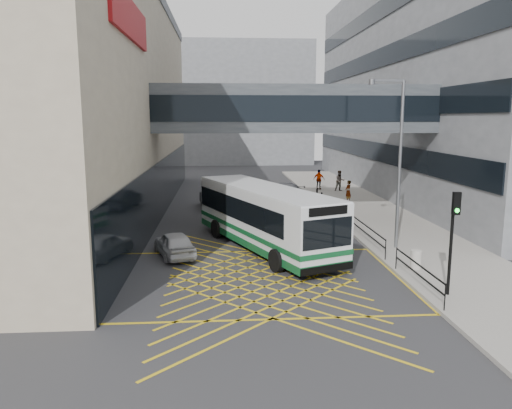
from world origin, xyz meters
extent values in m
plane|color=#333335|center=(0.00, 0.00, 0.00)|extent=(120.00, 120.00, 0.00)
cube|color=black|center=(-5.96, 16.00, 2.00)|extent=(0.10, 41.50, 4.00)
cube|color=maroon|center=(-5.92, 4.00, 11.50)|extent=(0.18, 9.00, 1.80)
cube|color=slate|center=(24.00, 24.00, 10.00)|extent=(24.00, 44.00, 20.00)
cube|color=black|center=(11.96, 24.00, 4.00)|extent=(0.10, 43.50, 1.60)
cube|color=black|center=(11.96, 24.00, 8.00)|extent=(0.10, 43.50, 1.60)
cube|color=black|center=(11.96, 24.00, 12.00)|extent=(0.10, 43.50, 1.60)
cube|color=black|center=(11.96, 24.00, 16.00)|extent=(0.10, 43.50, 1.60)
cube|color=slate|center=(-2.00, 60.00, 9.00)|extent=(28.00, 16.00, 18.00)
cube|color=#41464B|center=(3.00, 12.00, 7.50)|extent=(20.00, 4.00, 3.00)
cube|color=black|center=(3.00, 9.98, 7.50)|extent=(19.50, 0.06, 1.60)
cube|color=black|center=(3.00, 14.02, 7.50)|extent=(19.50, 0.06, 1.60)
cube|color=gray|center=(9.00, 15.00, 0.08)|extent=(6.00, 54.00, 0.16)
cube|color=gold|center=(0.00, 0.00, 0.00)|extent=(12.00, 9.00, 0.01)
cube|color=silver|center=(0.50, 5.01, 1.83)|extent=(6.98, 11.99, 2.91)
cube|color=#0F4D26|center=(0.50, 5.01, 0.56)|extent=(7.04, 12.05, 0.37)
cube|color=#0F4D26|center=(0.50, 5.01, 1.13)|extent=(7.06, 12.05, 0.24)
cube|color=black|center=(0.26, 5.61, 2.21)|extent=(6.47, 10.62, 1.13)
cube|color=black|center=(2.74, -0.46, 2.10)|extent=(2.33, 1.02, 1.29)
cube|color=black|center=(2.75, -0.48, 3.07)|extent=(1.82, 0.79, 0.38)
cube|color=silver|center=(0.50, 5.01, 3.30)|extent=(6.92, 11.88, 0.11)
cube|color=black|center=(2.75, -0.48, 0.54)|extent=(2.53, 1.12, 0.32)
cube|color=black|center=(-1.74, 10.49, 0.54)|extent=(2.53, 1.12, 0.32)
cylinder|color=black|center=(0.72, 0.90, 0.54)|extent=(0.69, 1.11, 1.08)
cylinder|color=black|center=(3.23, 1.93, 0.54)|extent=(0.69, 1.11, 1.08)
cylinder|color=black|center=(-2.06, 7.68, 0.54)|extent=(0.69, 1.11, 1.08)
cylinder|color=black|center=(0.45, 8.71, 0.54)|extent=(0.69, 1.11, 1.08)
imported|color=#BCBCBE|center=(-4.15, 3.87, 0.66)|extent=(2.94, 4.46, 1.32)
imported|color=black|center=(-2.36, 17.69, 0.77)|extent=(2.79, 5.21, 1.55)
imported|color=gray|center=(3.82, 21.91, 0.74)|extent=(3.16, 5.09, 1.47)
cylinder|color=black|center=(7.00, -2.92, 1.88)|extent=(0.12, 0.12, 3.44)
cube|color=black|center=(7.00, -3.14, 3.80)|extent=(0.29, 0.19, 0.86)
sphere|color=#19E533|center=(7.00, -3.24, 3.55)|extent=(0.17, 0.17, 0.16)
cylinder|color=slate|center=(7.46, 4.24, 4.47)|extent=(0.19, 0.19, 8.63)
cube|color=slate|center=(6.61, 4.13, 8.79)|extent=(1.72, 0.33, 0.11)
cylinder|color=slate|center=(5.75, 4.01, 8.70)|extent=(0.34, 0.34, 0.27)
cylinder|color=#ADA89E|center=(7.06, 0.47, 0.59)|extent=(0.50, 0.50, 0.86)
cube|color=black|center=(6.15, -2.00, 1.11)|extent=(0.05, 5.00, 0.05)
cube|color=black|center=(6.15, -2.00, 0.71)|extent=(0.05, 5.00, 0.05)
cube|color=black|center=(6.15, 5.00, 1.11)|extent=(0.05, 6.00, 0.05)
cube|color=black|center=(6.15, 5.00, 0.71)|extent=(0.05, 6.00, 0.05)
cylinder|color=black|center=(6.15, -4.50, 0.66)|extent=(0.04, 0.04, 1.00)
cylinder|color=black|center=(6.15, 0.50, 0.66)|extent=(0.04, 0.04, 1.00)
cylinder|color=black|center=(6.15, 2.00, 0.66)|extent=(0.04, 0.04, 1.00)
cylinder|color=black|center=(6.15, 8.00, 0.66)|extent=(0.04, 0.04, 1.00)
cylinder|color=black|center=(6.25, 10.00, 0.61)|extent=(0.14, 0.14, 0.90)
cylinder|color=black|center=(6.25, 12.00, 0.61)|extent=(0.14, 0.14, 0.90)
cylinder|color=black|center=(6.25, 14.00, 0.61)|extent=(0.14, 0.14, 0.90)
cylinder|color=black|center=(6.25, 16.00, 0.61)|extent=(0.14, 0.14, 0.90)
cylinder|color=black|center=(6.25, 18.00, 0.61)|extent=(0.14, 0.14, 0.90)
cylinder|color=black|center=(6.25, 20.00, 0.61)|extent=(0.14, 0.14, 0.90)
imported|color=gray|center=(8.53, 18.54, 1.05)|extent=(0.86, 0.85, 1.77)
imported|color=gray|center=(9.31, 24.70, 1.12)|extent=(0.99, 0.64, 1.91)
imported|color=gray|center=(7.58, 25.85, 1.11)|extent=(1.25, 1.03, 1.91)
camera|label=1|loc=(-1.75, -20.88, 6.96)|focal=35.00mm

